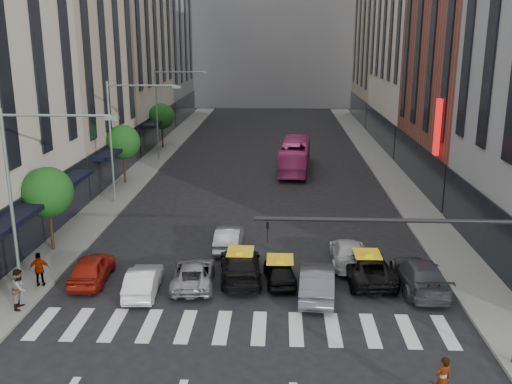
# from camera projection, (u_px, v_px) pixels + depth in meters

# --- Properties ---
(ground) EXTENTS (160.00, 160.00, 0.00)m
(ground) POSITION_uv_depth(u_px,v_px,m) (243.00, 346.00, 23.31)
(ground) COLOR black
(ground) RESTS_ON ground
(sidewalk_left) EXTENTS (3.00, 96.00, 0.15)m
(sidewalk_left) POSITION_uv_depth(u_px,v_px,m) (140.00, 172.00, 52.68)
(sidewalk_left) COLOR slate
(sidewalk_left) RESTS_ON ground
(sidewalk_right) EXTENTS (3.00, 96.00, 0.15)m
(sidewalk_right) POSITION_uv_depth(u_px,v_px,m) (391.00, 175.00, 51.72)
(sidewalk_right) COLOR slate
(sidewalk_right) RESTS_ON ground
(building_left_b) EXTENTS (8.00, 16.00, 24.00)m
(building_left_b) POSITION_uv_depth(u_px,v_px,m) (62.00, 39.00, 47.84)
(building_left_b) COLOR tan
(building_left_b) RESTS_ON ground
(building_left_d) EXTENTS (8.00, 18.00, 30.00)m
(building_left_d) POSITION_uv_depth(u_px,v_px,m) (155.00, 17.00, 82.70)
(building_left_d) COLOR gray
(building_left_d) RESTS_ON ground
(building_right_b) EXTENTS (8.00, 18.00, 26.00)m
(building_right_b) POSITION_uv_depth(u_px,v_px,m) (478.00, 26.00, 45.19)
(building_right_b) COLOR brown
(building_right_b) RESTS_ON ground
(building_right_d) EXTENTS (8.00, 18.00, 28.00)m
(building_right_d) POSITION_uv_depth(u_px,v_px,m) (390.00, 24.00, 81.55)
(building_right_d) COLOR tan
(building_right_d) RESTS_ON ground
(building_far) EXTENTS (30.00, 10.00, 36.00)m
(building_far) POSITION_uv_depth(u_px,v_px,m) (274.00, 3.00, 100.48)
(building_far) COLOR gray
(building_far) RESTS_ON ground
(tree_near) EXTENTS (2.88, 2.88, 4.95)m
(tree_near) POSITION_uv_depth(u_px,v_px,m) (48.00, 192.00, 32.47)
(tree_near) COLOR black
(tree_near) RESTS_ON sidewalk_left
(tree_mid) EXTENTS (2.88, 2.88, 4.95)m
(tree_mid) POSITION_uv_depth(u_px,v_px,m) (123.00, 142.00, 47.89)
(tree_mid) COLOR black
(tree_mid) RESTS_ON sidewalk_left
(tree_far) EXTENTS (2.88, 2.88, 4.95)m
(tree_far) POSITION_uv_depth(u_px,v_px,m) (162.00, 116.00, 63.31)
(tree_far) COLOR black
(tree_far) RESTS_ON sidewalk_left
(streetlamp_near) EXTENTS (5.38, 0.25, 9.00)m
(streetlamp_near) POSITION_uv_depth(u_px,v_px,m) (29.00, 180.00, 26.02)
(streetlamp_near) COLOR gray
(streetlamp_near) RESTS_ON sidewalk_left
(streetlamp_mid) EXTENTS (5.38, 0.25, 9.00)m
(streetlamp_mid) POSITION_uv_depth(u_px,v_px,m) (123.00, 126.00, 41.44)
(streetlamp_mid) COLOR gray
(streetlamp_mid) RESTS_ON sidewalk_left
(streetlamp_far) EXTENTS (5.38, 0.25, 9.00)m
(streetlamp_far) POSITION_uv_depth(u_px,v_px,m) (166.00, 102.00, 56.86)
(streetlamp_far) COLOR gray
(streetlamp_far) RESTS_ON sidewalk_left
(traffic_signal) EXTENTS (10.10, 0.20, 6.00)m
(traffic_signal) POSITION_uv_depth(u_px,v_px,m) (450.00, 256.00, 20.84)
(traffic_signal) COLOR black
(traffic_signal) RESTS_ON ground
(liberty_sign) EXTENTS (0.30, 0.70, 4.00)m
(liberty_sign) POSITION_uv_depth(u_px,v_px,m) (438.00, 127.00, 40.47)
(liberty_sign) COLOR red
(liberty_sign) RESTS_ON ground
(car_red) EXTENTS (1.87, 4.28, 1.44)m
(car_red) POSITION_uv_depth(u_px,v_px,m) (92.00, 268.00, 29.27)
(car_red) COLOR maroon
(car_red) RESTS_ON ground
(car_white_front) EXTENTS (1.63, 4.09, 1.32)m
(car_white_front) POSITION_uv_depth(u_px,v_px,m) (143.00, 281.00, 27.90)
(car_white_front) COLOR silver
(car_white_front) RESTS_ON ground
(car_silver) EXTENTS (2.42, 4.65, 1.25)m
(car_silver) POSITION_uv_depth(u_px,v_px,m) (193.00, 273.00, 28.85)
(car_silver) COLOR gray
(car_silver) RESTS_ON ground
(taxi_left) EXTENTS (2.60, 5.35, 1.50)m
(taxi_left) POSITION_uv_depth(u_px,v_px,m) (241.00, 265.00, 29.59)
(taxi_left) COLOR black
(taxi_left) RESTS_ON ground
(taxi_center) EXTENTS (1.89, 3.84, 1.26)m
(taxi_center) POSITION_uv_depth(u_px,v_px,m) (280.00, 271.00, 29.12)
(taxi_center) COLOR black
(taxi_center) RESTS_ON ground
(car_grey_mid) EXTENTS (1.96, 4.75, 1.53)m
(car_grey_mid) POSITION_uv_depth(u_px,v_px,m) (317.00, 282.00, 27.56)
(car_grey_mid) COLOR #484B51
(car_grey_mid) RESTS_ON ground
(taxi_right) EXTENTS (2.76, 5.24, 1.41)m
(taxi_right) POSITION_uv_depth(u_px,v_px,m) (366.00, 267.00, 29.48)
(taxi_right) COLOR black
(taxi_right) RESTS_ON ground
(car_grey_curb) EXTENTS (2.26, 5.30, 1.52)m
(car_grey_curb) POSITION_uv_depth(u_px,v_px,m) (420.00, 275.00, 28.36)
(car_grey_curb) COLOR #383A3F
(car_grey_curb) RESTS_ON ground
(car_row2_left) EXTENTS (1.50, 4.17, 1.37)m
(car_row2_left) POSITION_uv_depth(u_px,v_px,m) (229.00, 238.00, 33.78)
(car_row2_left) COLOR #A7A8AD
(car_row2_left) RESTS_ON ground
(car_row2_right) EXTENTS (2.03, 4.74, 1.36)m
(car_row2_right) POSITION_uv_depth(u_px,v_px,m) (348.00, 253.00, 31.49)
(car_row2_right) COLOR #BBBBBB
(car_row2_right) RESTS_ON ground
(bus) EXTENTS (3.24, 10.57, 2.90)m
(bus) POSITION_uv_depth(u_px,v_px,m) (295.00, 156.00, 53.32)
(bus) COLOR #D63F8A
(bus) RESTS_ON ground
(rider) EXTENTS (0.71, 0.58, 1.67)m
(rider) POSITION_uv_depth(u_px,v_px,m) (444.00, 365.00, 19.00)
(rider) COLOR gray
(rider) RESTS_ON motorcycle
(pedestrian_near) EXTENTS (0.83, 1.01, 1.90)m
(pedestrian_near) POSITION_uv_depth(u_px,v_px,m) (20.00, 289.00, 26.01)
(pedestrian_near) COLOR gray
(pedestrian_near) RESTS_ON sidewalk_left
(pedestrian_far) EXTENTS (1.10, 0.63, 1.76)m
(pedestrian_far) POSITION_uv_depth(u_px,v_px,m) (40.00, 269.00, 28.33)
(pedestrian_far) COLOR gray
(pedestrian_far) RESTS_ON sidewalk_left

